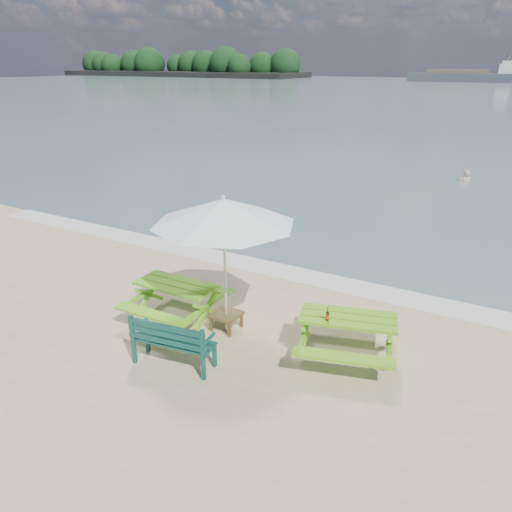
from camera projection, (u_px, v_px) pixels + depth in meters
The scene contains 9 objects.
foam_strip at pixel (296, 274), 12.65m from camera, with size 22.00×0.90×0.01m, color silver.
island_headland at pixel (179, 66), 171.80m from camera, with size 90.00×22.00×7.60m.
picnic_table_left at pixel (177, 302), 10.36m from camera, with size 1.72×1.90×0.81m.
picnic_table_right at pixel (346, 337), 9.02m from camera, with size 2.16×2.30×0.82m.
park_bench at pixel (174, 350), 8.82m from camera, with size 1.54×0.71×0.91m.
side_table at pixel (226, 321), 10.02m from camera, with size 0.55×0.55×0.36m.
patio_umbrella at pixel (224, 212), 9.19m from camera, with size 2.76×2.76×2.71m.
beer_bottle at pixel (327, 316), 8.72m from camera, with size 0.06×0.06×0.25m.
swimmer at pixel (464, 188), 22.58m from camera, with size 0.72×0.61×1.67m.
Camera 1 is at (4.92, -5.96, 5.06)m, focal length 35.00 mm.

